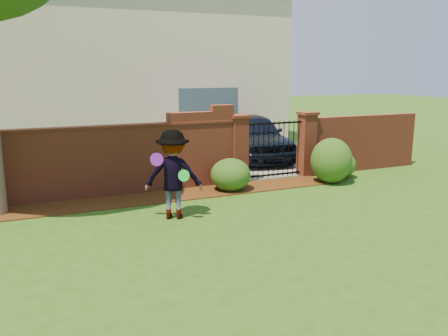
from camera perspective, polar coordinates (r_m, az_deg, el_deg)
name	(u,v)px	position (r m, az deg, el deg)	size (l,w,h in m)	color
ground	(212,244)	(8.46, -1.54, -9.33)	(80.00, 80.00, 0.01)	#284E13
mulch_bed	(122,201)	(11.26, -12.42, -4.01)	(11.10, 1.08, 0.03)	#371E0A
brick_wall	(70,162)	(11.56, -18.41, 0.71)	(8.70, 0.31, 2.16)	brown
brick_wall_return	(361,143)	(14.95, 16.57, 2.99)	(4.00, 0.25, 1.70)	brown
pillar_left	(239,148)	(12.68, 1.81, 2.42)	(0.50, 0.50, 1.88)	brown
pillar_right	(307,143)	(13.75, 10.16, 3.00)	(0.50, 0.50, 1.88)	brown
iron_gate	(274,149)	(13.20, 6.14, 2.29)	(1.78, 0.03, 1.60)	black
driveway	(219,155)	(16.89, -0.58, 1.59)	(3.20, 8.00, 0.01)	gray
house	(125,67)	(19.71, -12.10, 12.05)	(12.40, 6.40, 6.30)	beige
car	(254,137)	(16.00, 3.73, 3.85)	(1.89, 4.69, 1.60)	black
shrub_left	(231,175)	(11.89, 0.82, -0.83)	(1.04, 1.04, 0.85)	#1B4715
shrub_middle	(331,161)	(13.03, 13.10, 0.89)	(1.14, 1.14, 1.25)	#1B4715
shrub_right	(340,165)	(13.74, 14.17, 0.41)	(0.88, 0.88, 0.78)	#1B4715
man	(173,175)	(9.65, -6.33, -0.85)	(1.21, 0.70, 1.87)	gray
frisbee_purple	(157,159)	(9.31, -8.31, 1.04)	(0.27, 0.27, 0.02)	purple
frisbee_green	(184,176)	(9.37, -4.97, -0.93)	(0.24, 0.24, 0.02)	green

